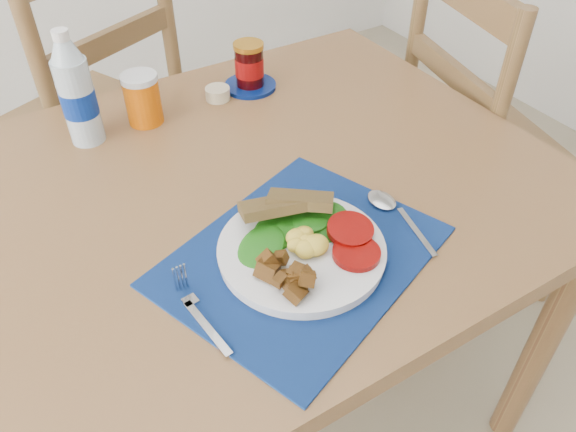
% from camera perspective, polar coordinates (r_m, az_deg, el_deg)
% --- Properties ---
extents(table, '(1.40, 0.90, 0.75)m').
position_cam_1_polar(table, '(1.04, -10.73, -2.56)').
color(table, brown).
rests_on(table, ground).
extents(chair_far, '(0.61, 0.60, 1.25)m').
position_cam_1_polar(chair_far, '(1.67, -19.48, 12.08)').
color(chair_far, brown).
rests_on(chair_far, ground).
extents(chair_end, '(0.51, 0.52, 1.18)m').
position_cam_1_polar(chair_end, '(1.58, 19.01, 9.23)').
color(chair_end, brown).
rests_on(chair_end, ground).
extents(placemat, '(0.50, 0.44, 0.00)m').
position_cam_1_polar(placemat, '(0.87, 1.37, -4.04)').
color(placemat, black).
rests_on(placemat, table).
extents(breakfast_plate, '(0.26, 0.26, 0.06)m').
position_cam_1_polar(breakfast_plate, '(0.86, 1.24, -3.38)').
color(breakfast_plate, silver).
rests_on(breakfast_plate, placemat).
extents(fork, '(0.03, 0.16, 0.00)m').
position_cam_1_polar(fork, '(0.81, -9.30, -9.43)').
color(fork, '#B2B5BA').
rests_on(fork, placemat).
extents(spoon, '(0.04, 0.18, 0.01)m').
position_cam_1_polar(spoon, '(0.96, 10.52, 0.58)').
color(spoon, '#B2B5BA').
rests_on(spoon, placemat).
extents(water_bottle, '(0.07, 0.07, 0.23)m').
position_cam_1_polar(water_bottle, '(1.15, -20.64, 11.45)').
color(water_bottle, '#ADBFCC').
rests_on(water_bottle, table).
extents(juice_glass, '(0.07, 0.07, 0.10)m').
position_cam_1_polar(juice_glass, '(1.20, -14.53, 11.32)').
color(juice_glass, '#D45905').
rests_on(juice_glass, table).
extents(ramekin, '(0.05, 0.05, 0.03)m').
position_cam_1_polar(ramekin, '(1.27, -7.16, 12.25)').
color(ramekin, '#C8B893').
rests_on(ramekin, table).
extents(jam_on_saucer, '(0.12, 0.12, 0.11)m').
position_cam_1_polar(jam_on_saucer, '(1.29, -3.94, 14.72)').
color(jam_on_saucer, '#051859').
rests_on(jam_on_saucer, table).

